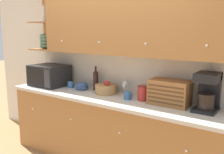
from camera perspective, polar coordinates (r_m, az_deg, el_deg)
wall_back at (r=3.32m, az=2.29°, el=2.86°), size 5.36×0.06×2.60m
counter_unit at (r=3.29m, az=-0.89°, el=-12.30°), size 2.98×0.61×0.93m
backsplash_panel at (r=3.31m, az=1.94°, el=0.95°), size 2.96×0.01×0.52m
upper_cabinets at (r=3.05m, az=3.00°, el=13.11°), size 2.96×0.34×0.87m
microwave at (r=3.85m, az=-14.17°, el=0.39°), size 0.53×0.42×0.31m
mug_blue_second at (r=3.63m, az=-9.41°, el=-1.76°), size 0.10×0.09×0.09m
bowl_stack_on_counter at (r=3.52m, az=-6.91°, el=-2.08°), size 0.19×0.19×0.09m
wine_bottle at (r=3.45m, az=-3.74°, el=-0.55°), size 0.07×0.07×0.33m
fruit_basket at (r=3.25m, az=-1.43°, el=-2.72°), size 0.28×0.28×0.18m
wine_glass at (r=3.19m, az=2.97°, el=-1.93°), size 0.07×0.07×0.18m
mug at (r=2.99m, az=3.63°, el=-4.21°), size 0.09×0.08×0.10m
storage_canister at (r=2.96m, az=7.05°, el=-3.66°), size 0.13×0.13×0.18m
bread_box at (r=2.82m, az=13.00°, el=-3.49°), size 0.44×0.25×0.28m
coffee_maker at (r=2.72m, az=21.00°, el=-3.01°), size 0.22×0.28×0.40m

